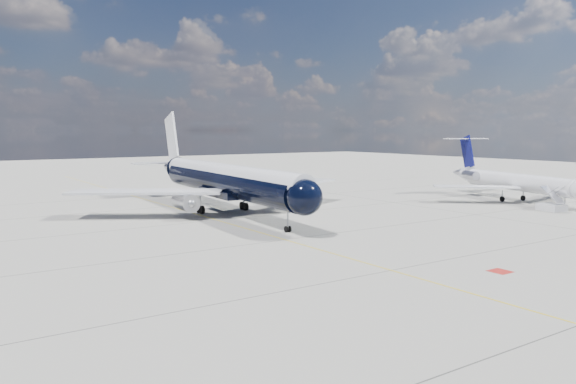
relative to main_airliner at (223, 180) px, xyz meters
name	(u,v)px	position (x,y,z in m)	size (l,w,h in m)	color
ground	(199,215)	(-3.96, -0.95, -4.36)	(320.00, 320.00, 0.00)	#99988E
taxiway_centerline	(217,220)	(-3.96, -5.95, -4.35)	(0.16, 160.00, 0.01)	#DDBE0B
red_marking	(500,271)	(2.84, -40.95, -4.35)	(1.60, 1.60, 0.01)	maroon
main_airliner	(223,180)	(0.00, 0.00, 0.00)	(39.81, 48.60, 14.03)	black
regional_jet	(509,180)	(42.90, -14.13, -1.14)	(25.19, 29.53, 10.18)	white
boarding_stair	(552,206)	(37.70, -24.41, -3.70)	(3.01, 3.54, 3.52)	white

